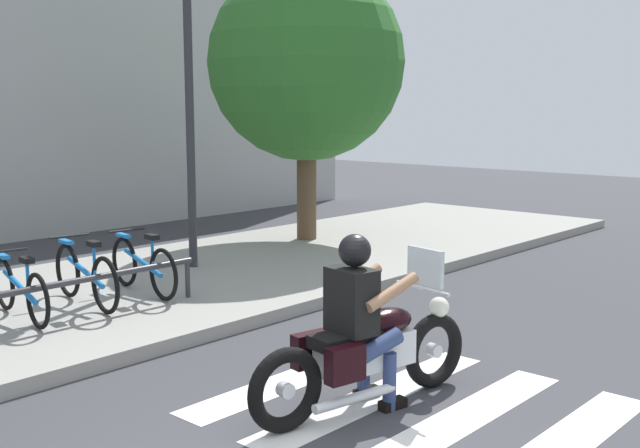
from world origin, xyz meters
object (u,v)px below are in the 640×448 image
(bicycle_5, at_px, (85,275))
(tree_near_rack, at_px, (306,63))
(bicycle_4, at_px, (20,289))
(rider, at_px, (359,310))
(bicycle_6, at_px, (143,266))
(motorcycle, at_px, (367,352))
(street_lamp, at_px, (189,79))

(bicycle_5, bearing_deg, tree_near_rack, 13.58)
(bicycle_4, bearing_deg, rider, -79.20)
(bicycle_5, height_order, bicycle_6, bicycle_5)
(motorcycle, xyz_separation_m, bicycle_6, (0.73, 4.10, 0.04))
(rider, xyz_separation_m, bicycle_4, (-0.78, 4.08, -0.35))
(street_lamp, bearing_deg, bicycle_6, -150.25)
(rider, height_order, tree_near_rack, tree_near_rack)
(rider, bearing_deg, motorcycle, -13.51)
(bicycle_4, relative_size, bicycle_6, 0.98)
(rider, xyz_separation_m, tree_near_rack, (5.09, 5.31, 2.35))
(bicycle_4, bearing_deg, street_lamp, 15.23)
(street_lamp, bearing_deg, motorcycle, -113.86)
(bicycle_6, distance_m, street_lamp, 2.86)
(rider, bearing_deg, bicycle_5, 89.80)
(tree_near_rack, bearing_deg, rider, -133.82)
(rider, height_order, bicycle_4, rider)
(bicycle_6, distance_m, tree_near_rack, 5.20)
(rider, xyz_separation_m, bicycle_6, (0.81, 4.08, -0.33))
(bicycle_5, bearing_deg, motorcycle, -89.16)
(rider, relative_size, street_lamp, 0.31)
(bicycle_5, xyz_separation_m, street_lamp, (2.24, 0.83, 2.31))
(motorcycle, distance_m, rider, 0.38)
(bicycle_5, height_order, street_lamp, street_lamp)
(bicycle_4, height_order, bicycle_6, bicycle_6)
(motorcycle, distance_m, bicycle_4, 4.19)
(rider, bearing_deg, street_lamp, 65.33)
(bicycle_4, relative_size, street_lamp, 0.34)
(rider, distance_m, tree_near_rack, 7.72)
(bicycle_4, relative_size, bicycle_5, 0.96)
(bicycle_5, relative_size, tree_near_rack, 0.34)
(bicycle_5, distance_m, tree_near_rack, 5.87)
(motorcycle, bearing_deg, bicycle_5, 90.84)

